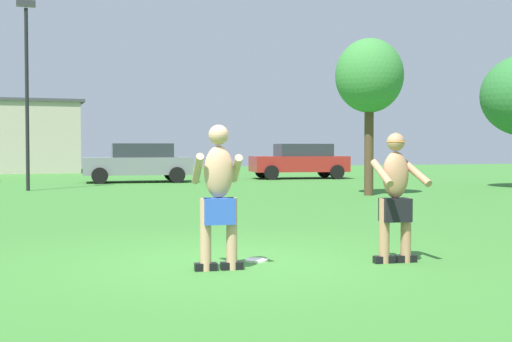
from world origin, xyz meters
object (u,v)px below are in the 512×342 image
Objects in this scene: player_in_blue at (219,194)px; player_with_cap at (396,192)px; frisbee at (256,260)px; tree_left_field at (369,77)px; lamp_post at (27,76)px; car_red_mid_lot at (300,160)px; car_gray_far_end at (139,162)px.

player_with_cap is at bearing -6.05° from player_in_blue.
tree_left_field is (6.96, 9.92, 3.49)m from frisbee.
frisbee is at bearing -125.06° from tree_left_field.
frisbee is at bearing -80.50° from lamp_post.
car_red_mid_lot is 7.50m from car_gray_far_end.
player_with_cap reaches higher than car_gray_far_end.
lamp_post reaches higher than frisbee.
player_with_cap reaches higher than frisbee.
tree_left_field reaches higher than car_red_mid_lot.
player_with_cap is 12.16m from tree_left_field.
frisbee is 0.05× the size of lamp_post.
lamp_post is (-2.59, 15.49, 3.75)m from frisbee.
player_with_cap is 0.96× the size of player_in_blue.
lamp_post is 1.34× the size of tree_left_field.
car_gray_far_end is at bearing 43.96° from lamp_post.
lamp_post reaches higher than car_gray_far_end.
lamp_post reaches higher than player_with_cap.
tree_left_field is at bearing -30.26° from lamp_post.
car_gray_far_end is 6.67m from lamp_post.
car_gray_far_end is at bearing 83.37° from player_in_blue.
player_with_cap is 0.26× the size of lamp_post.
tree_left_field reaches higher than player_in_blue.
car_red_mid_lot is 13.10m from lamp_post.
player_with_cap is 0.36× the size of car_gray_far_end.
player_in_blue reaches higher than car_red_mid_lot.
lamp_post is 11.06m from tree_left_field.
car_gray_far_end is at bearing 85.01° from frisbee.
car_red_mid_lot is 0.96× the size of tree_left_field.
frisbee is at bearing -94.99° from car_gray_far_end.
car_red_mid_lot is at bearing 78.16° from tree_left_field.
car_gray_far_end is at bearing -173.75° from car_red_mid_lot.
player_with_cap is 2.22m from player_in_blue.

